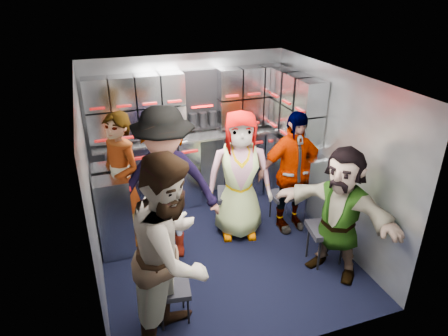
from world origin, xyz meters
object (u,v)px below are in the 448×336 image
object	(u,v)px
jump_seat_near_right	(326,231)
attendant_standing	(122,181)
jump_seat_near_left	(172,290)
jump_seat_mid_right	(283,197)
attendant_arc_d	(292,173)
jump_seat_center	(234,196)
attendant_arc_b	(166,186)
jump_seat_mid_left	(166,219)
attendant_arc_a	(173,253)
attendant_arc_c	(240,176)
attendant_arc_e	(339,213)

from	to	relation	value
jump_seat_near_right	attendant_standing	size ratio (longest dim) A/B	0.28
jump_seat_near_left	jump_seat_mid_right	bearing A→B (deg)	35.09
attendant_arc_d	jump_seat_near_left	bearing A→B (deg)	-151.37
jump_seat_center	attendant_arc_b	size ratio (longest dim) A/B	0.29
jump_seat_mid_right	attendant_arc_b	xyz separation A→B (m)	(-1.60, -0.23, 0.56)
jump_seat_mid_left	jump_seat_center	size ratio (longest dim) A/B	0.82
attendant_standing	attendant_arc_d	size ratio (longest dim) A/B	1.05
jump_seat_center	attendant_arc_d	size ratio (longest dim) A/B	0.33
attendant_arc_a	attendant_arc_b	xyz separation A→B (m)	(0.19, 1.21, -0.00)
attendant_arc_b	attendant_standing	bearing A→B (deg)	156.75
jump_seat_center	jump_seat_near_right	size ratio (longest dim) A/B	1.11
jump_seat_center	attendant_arc_c	distance (m)	0.42
jump_seat_mid_left	attendant_standing	xyz separation A→B (m)	(-0.45, 0.23, 0.47)
jump_seat_mid_left	attendant_standing	world-z (taller)	attendant_standing
attendant_standing	attendant_arc_c	size ratio (longest dim) A/B	1.02
attendant_arc_a	jump_seat_mid_right	bearing A→B (deg)	-19.70
jump_seat_center	jump_seat_mid_right	world-z (taller)	jump_seat_center
jump_seat_near_left	attendant_arc_e	world-z (taller)	attendant_arc_e
attendant_arc_a	attendant_arc_e	world-z (taller)	attendant_arc_a
jump_seat_mid_right	attendant_arc_e	xyz separation A→B (m)	(0.06, -1.14, 0.40)
jump_seat_mid_left	attendant_arc_a	distance (m)	1.51
attendant_arc_d	jump_seat_mid_left	bearing A→B (deg)	172.87
jump_seat_near_left	jump_seat_mid_left	xyz separation A→B (m)	(0.19, 1.21, 0.01)
attendant_standing	attendant_arc_e	world-z (taller)	attendant_standing
attendant_arc_b	jump_seat_mid_right	bearing A→B (deg)	27.54
attendant_arc_b	attendant_arc_a	bearing A→B (deg)	-79.73
jump_seat_near_left	attendant_arc_e	size ratio (longest dim) A/B	0.27
jump_seat_mid_left	attendant_arc_c	xyz separation A→B (m)	(0.92, -0.05, 0.46)
attendant_arc_a	attendant_arc_e	distance (m)	1.88
jump_seat_center	attendant_arc_a	distance (m)	1.94
jump_seat_mid_right	attendant_arc_e	distance (m)	1.21
attendant_arc_b	attendant_arc_d	distance (m)	1.60
attendant_standing	attendant_arc_b	size ratio (longest dim) A/B	0.92
attendant_arc_a	attendant_arc_e	bearing A→B (deg)	-49.35
jump_seat_mid_right	attendant_arc_e	world-z (taller)	attendant_arc_e
jump_seat_near_right	jump_seat_center	bearing A→B (deg)	125.08
attendant_arc_e	attendant_arc_c	bearing A→B (deg)	-176.41
jump_seat_near_left	attendant_arc_d	distance (m)	2.14
jump_seat_mid_left	jump_seat_center	bearing A→B (deg)	7.77
jump_seat_near_right	attendant_arc_b	xyz separation A→B (m)	(-1.65, 0.73, 0.50)
jump_seat_mid_right	attendant_arc_a	distance (m)	2.36
jump_seat_mid_left	attendant_arc_e	xyz separation A→B (m)	(1.65, -1.09, 0.39)
jump_seat_mid_left	jump_seat_near_right	bearing A→B (deg)	-28.90
jump_seat_center	jump_seat_mid_right	xyz separation A→B (m)	(0.67, -0.08, -0.09)
attendant_standing	attendant_arc_e	size ratio (longest dim) A/B	1.11
attendant_arc_b	jump_seat_mid_left	bearing A→B (deg)	109.39
attendant_arc_d	attendant_arc_e	bearing A→B (deg)	-89.00
jump_seat_near_left	attendant_arc_a	xyz separation A→B (m)	(0.00, -0.18, 0.56)
jump_seat_mid_left	attendant_arc_c	distance (m)	1.03
attendant_arc_a	attendant_arc_c	size ratio (longest dim) A/B	1.11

